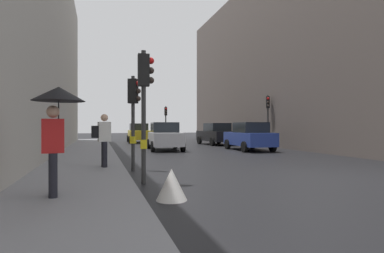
% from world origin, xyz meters
% --- Properties ---
extents(ground_plane, '(120.00, 120.00, 0.00)m').
position_xyz_m(ground_plane, '(0.00, 0.00, 0.00)').
color(ground_plane, black).
extents(sidewalk_kerb, '(2.79, 40.00, 0.16)m').
position_xyz_m(sidewalk_kerb, '(-6.92, 6.00, 0.08)').
color(sidewalk_kerb, gray).
rests_on(sidewalk_kerb, ground).
extents(building_facade_right, '(12.00, 29.59, 13.52)m').
position_xyz_m(building_facade_right, '(11.53, 14.13, 6.76)').
color(building_facade_right, '#5B514C').
rests_on(building_facade_right, ground).
extents(traffic_light_near_left, '(0.44, 0.26, 3.53)m').
position_xyz_m(traffic_light_near_left, '(-5.21, 0.31, 2.43)').
color(traffic_light_near_left, '#2D2D2D').
rests_on(traffic_light_near_left, ground).
extents(traffic_light_near_right, '(0.45, 0.36, 3.25)m').
position_xyz_m(traffic_light_near_right, '(-5.21, 2.87, 2.24)').
color(traffic_light_near_right, '#2D2D2D').
rests_on(traffic_light_near_right, ground).
extents(traffic_light_mid_street, '(0.34, 0.45, 3.74)m').
position_xyz_m(traffic_light_mid_street, '(5.22, 11.51, 2.58)').
color(traffic_light_mid_street, '#2D2D2D').
rests_on(traffic_light_mid_street, ground).
extents(traffic_light_far_median, '(0.24, 0.43, 3.55)m').
position_xyz_m(traffic_light_far_median, '(0.23, 22.82, 2.45)').
color(traffic_light_far_median, '#2D2D2D').
rests_on(traffic_light_far_median, ground).
extents(car_yellow_taxi, '(2.15, 4.27, 1.76)m').
position_xyz_m(car_yellow_taxi, '(-2.78, 20.77, 0.88)').
color(car_yellow_taxi, yellow).
rests_on(car_yellow_taxi, ground).
extents(car_silver_hatchback, '(2.26, 4.32, 1.76)m').
position_xyz_m(car_silver_hatchback, '(-2.31, 11.36, 0.88)').
color(car_silver_hatchback, '#BCBCC1').
rests_on(car_silver_hatchback, ground).
extents(car_blue_van, '(2.15, 4.27, 1.76)m').
position_xyz_m(car_blue_van, '(2.68, 9.48, 0.88)').
color(car_blue_van, navy).
rests_on(car_blue_van, ground).
extents(car_dark_suv, '(2.20, 4.29, 1.76)m').
position_xyz_m(car_dark_suv, '(2.82, 15.48, 0.88)').
color(car_dark_suv, black).
rests_on(car_dark_suv, ground).
extents(pedestrian_with_umbrella, '(1.00, 1.00, 2.14)m').
position_xyz_m(pedestrian_with_umbrella, '(-7.15, -1.32, 1.84)').
color(pedestrian_with_umbrella, black).
rests_on(pedestrian_with_umbrella, sidewalk_kerb).
extents(pedestrian_with_black_backpack, '(0.64, 0.38, 1.77)m').
position_xyz_m(pedestrian_with_black_backpack, '(-6.23, 2.85, 1.16)').
color(pedestrian_with_black_backpack, black).
rests_on(pedestrian_with_black_backpack, sidewalk_kerb).
extents(warning_sign_triangle, '(0.64, 0.64, 0.65)m').
position_xyz_m(warning_sign_triangle, '(-4.93, -1.65, 0.33)').
color(warning_sign_triangle, silver).
rests_on(warning_sign_triangle, ground).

